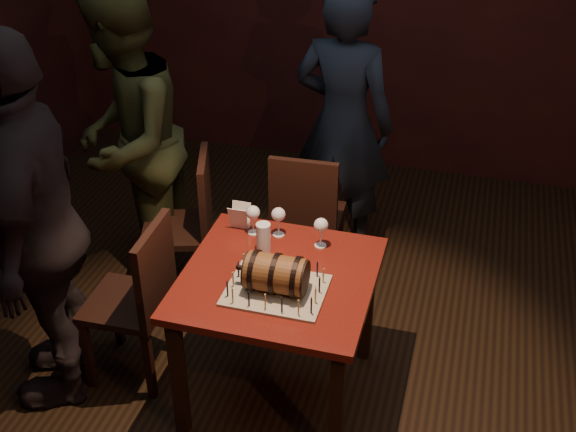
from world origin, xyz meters
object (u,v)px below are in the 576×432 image
(chair_back, at_px, (306,214))
(person_back, at_px, (343,124))
(barrel_cake, at_px, (276,274))
(person_left_front, at_px, (38,227))
(chair_left_rear, at_px, (190,219))
(pub_table, at_px, (278,294))
(pint_of_ale, at_px, (263,238))
(person_left_rear, at_px, (126,141))
(wine_glass_mid, at_px, (278,216))
(wine_glass_right, at_px, (321,226))
(wine_glass_left, at_px, (253,214))
(chair_left_front, at_px, (140,295))

(chair_back, height_order, person_back, person_back)
(barrel_cake, bearing_deg, person_left_front, -174.99)
(chair_left_rear, bearing_deg, person_back, 45.90)
(pub_table, distance_m, person_back, 1.47)
(barrel_cake, relative_size, pint_of_ale, 2.21)
(barrel_cake, xyz_separation_m, chair_left_rear, (-0.77, 0.80, -0.33))
(person_left_rear, bearing_deg, pub_table, 47.06)
(wine_glass_mid, xyz_separation_m, pint_of_ale, (-0.03, -0.15, -0.04))
(person_left_rear, bearing_deg, person_left_front, -6.04)
(chair_left_rear, bearing_deg, wine_glass_right, -23.76)
(barrel_cake, xyz_separation_m, pint_of_ale, (-0.15, 0.30, -0.03))
(pub_table, height_order, barrel_cake, barrel_cake)
(pub_table, relative_size, chair_left_rear, 0.97)
(wine_glass_left, bearing_deg, wine_glass_right, -3.40)
(person_left_front, bearing_deg, barrel_cake, 74.67)
(wine_glass_mid, height_order, pint_of_ale, wine_glass_mid)
(barrel_cake, relative_size, chair_left_rear, 0.36)
(pub_table, distance_m, chair_back, 0.93)
(person_left_rear, bearing_deg, wine_glass_right, 60.32)
(wine_glass_mid, relative_size, person_left_front, 0.08)
(barrel_cake, xyz_separation_m, chair_left_front, (-0.74, 0.07, -0.33))
(chair_back, height_order, person_left_front, person_left_front)
(wine_glass_left, bearing_deg, chair_back, 78.37)
(chair_left_front, bearing_deg, pint_of_ale, 21.99)
(person_left_rear, bearing_deg, chair_left_front, 18.89)
(chair_back, relative_size, chair_left_rear, 1.00)
(barrel_cake, relative_size, chair_back, 0.36)
(person_left_rear, bearing_deg, wine_glass_mid, 58.04)
(chair_back, xyz_separation_m, person_back, (0.10, 0.52, 0.37))
(pint_of_ale, distance_m, chair_back, 0.80)
(chair_back, height_order, chair_left_front, same)
(chair_left_rear, distance_m, person_back, 1.13)
(person_left_front, bearing_deg, chair_left_rear, 137.77)
(wine_glass_left, xyz_separation_m, wine_glass_mid, (0.13, 0.02, -0.00))
(wine_glass_mid, height_order, chair_back, chair_back)
(barrel_cake, height_order, chair_back, barrel_cake)
(wine_glass_mid, relative_size, person_back, 0.09)
(barrel_cake, relative_size, wine_glass_mid, 2.06)
(pub_table, relative_size, barrel_cake, 2.72)
(chair_back, xyz_separation_m, person_left_rear, (-1.05, -0.14, 0.41))
(barrel_cake, bearing_deg, wine_glass_left, 119.90)
(wine_glass_left, bearing_deg, barrel_cake, -60.10)
(chair_left_rear, bearing_deg, person_left_rear, 165.62)
(person_back, height_order, person_left_rear, person_left_rear)
(person_back, bearing_deg, person_left_front, 65.34)
(wine_glass_left, height_order, wine_glass_right, same)
(wine_glass_right, height_order, person_left_front, person_left_front)
(barrel_cake, relative_size, wine_glass_left, 2.06)
(pub_table, relative_size, person_left_front, 0.47)
(pub_table, bearing_deg, pint_of_ale, 125.17)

